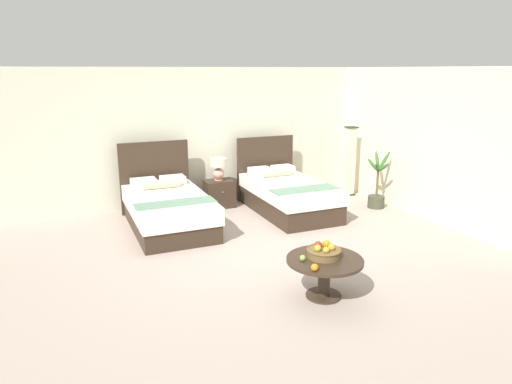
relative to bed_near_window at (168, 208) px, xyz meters
name	(u,v)px	position (x,y,z in m)	size (l,w,h in m)	color
ground_plane	(269,250)	(1.08, -1.55, -0.33)	(9.86, 9.21, 0.02)	#AB988C
wall_back	(207,136)	(1.08, 1.25, 0.95)	(9.86, 0.12, 2.53)	beige
wall_side_right	(427,144)	(4.21, -1.15, 0.95)	(0.12, 4.81, 2.53)	beige
bed_near_window	(168,208)	(0.00, 0.00, 0.00)	(1.22, 2.08, 1.27)	#36281C
bed_near_corner	(287,194)	(2.17, 0.00, 0.00)	(1.17, 2.10, 1.23)	#36281C
nightstand	(219,194)	(1.14, 0.75, -0.06)	(0.53, 0.40, 0.51)	#36281C
table_lamp	(218,167)	(1.14, 0.77, 0.44)	(0.30, 0.30, 0.41)	#D49988
coffee_table	(325,268)	(1.05, -3.07, 0.03)	(0.86, 0.86, 0.46)	#36281C
fruit_bowl	(324,252)	(1.07, -3.02, 0.21)	(0.39, 0.39, 0.17)	brown
loose_apple	(303,258)	(0.80, -3.02, 0.18)	(0.07, 0.07, 0.07)	#89AF46
loose_orange	(315,267)	(0.78, -3.30, 0.18)	(0.08, 0.08, 0.08)	orange
floor_lamp_corner	(350,161)	(3.85, 0.51, 0.38)	(0.21, 0.21, 1.39)	#282A1A
potted_palm	(377,193)	(3.80, -0.45, -0.03)	(0.48, 0.50, 1.06)	#3F4232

